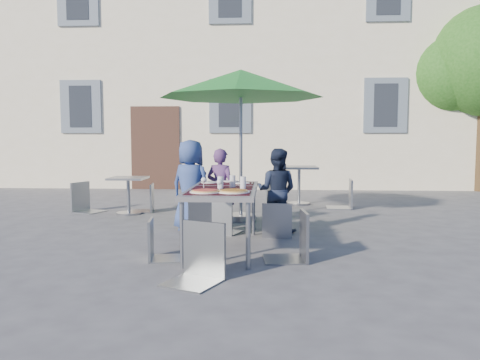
# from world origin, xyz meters

# --- Properties ---
(ground) EXTENTS (90.00, 90.00, 0.00)m
(ground) POSITION_xyz_m (0.00, 0.00, 0.00)
(ground) COLOR #4A4A4D
(ground) RESTS_ON ground
(building) EXTENTS (13.60, 8.20, 11.10)m
(building) POSITION_xyz_m (-0.00, 11.50, 4.85)
(building) COLOR beige
(building) RESTS_ON ground
(dining_table) EXTENTS (0.80, 1.85, 0.76)m
(dining_table) POSITION_xyz_m (0.46, 0.72, 0.70)
(dining_table) COLOR #47474C
(dining_table) RESTS_ON ground
(pizza_near_left) EXTENTS (0.34, 0.34, 0.03)m
(pizza_near_left) POSITION_xyz_m (0.32, 0.19, 0.77)
(pizza_near_left) COLOR white
(pizza_near_left) RESTS_ON dining_table
(pizza_near_right) EXTENTS (0.35, 0.35, 0.03)m
(pizza_near_right) POSITION_xyz_m (0.62, 0.20, 0.77)
(pizza_near_right) COLOR white
(pizza_near_right) RESTS_ON dining_table
(glassware) EXTENTS (0.54, 0.43, 0.15)m
(glassware) POSITION_xyz_m (0.53, 0.63, 0.83)
(glassware) COLOR silver
(glassware) RESTS_ON dining_table
(place_settings) EXTENTS (0.69, 0.50, 0.01)m
(place_settings) POSITION_xyz_m (0.46, 1.35, 0.76)
(place_settings) COLOR white
(place_settings) RESTS_ON dining_table
(child_0) EXTENTS (0.76, 0.65, 1.33)m
(child_0) POSITION_xyz_m (-0.12, 1.85, 0.66)
(child_0) COLOR #314989
(child_0) RESTS_ON ground
(child_1) EXTENTS (0.51, 0.42, 1.20)m
(child_1) POSITION_xyz_m (0.30, 1.96, 0.60)
(child_1) COLOR #533267
(child_1) RESTS_ON ground
(child_2) EXTENTS (0.65, 0.48, 1.20)m
(child_2) POSITION_xyz_m (1.12, 1.81, 0.60)
(child_2) COLOR #1A2239
(child_2) RESTS_ON ground
(chair_0) EXTENTS (0.56, 0.56, 1.00)m
(chair_0) POSITION_xyz_m (0.08, 1.65, 0.59)
(chair_0) COLOR gray
(chair_0) RESTS_ON ground
(chair_1) EXTENTS (0.51, 0.52, 0.90)m
(chair_1) POSITION_xyz_m (0.36, 1.64, 0.53)
(chair_1) COLOR #8E9599
(chair_1) RESTS_ON ground
(chair_2) EXTENTS (0.42, 0.42, 0.91)m
(chair_2) POSITION_xyz_m (1.13, 1.48, 0.53)
(chair_2) COLOR gray
(chair_2) RESTS_ON ground
(chair_3) EXTENTS (0.43, 0.43, 0.86)m
(chair_3) POSITION_xyz_m (-0.21, 0.21, 0.50)
(chair_3) COLOR gray
(chair_3) RESTS_ON ground
(chair_4) EXTENTS (0.50, 0.50, 1.03)m
(chair_4) POSITION_xyz_m (1.29, 0.27, 0.61)
(chair_4) COLOR gray
(chair_4) RESTS_ON ground
(chair_5) EXTENTS (0.61, 0.61, 1.04)m
(chair_5) POSITION_xyz_m (0.34, -0.54, 0.61)
(chair_5) COLOR gray
(chair_5) RESTS_ON ground
(patio_umbrella) EXTENTS (2.67, 2.67, 2.45)m
(patio_umbrella) POSITION_xyz_m (0.55, 2.77, 2.21)
(patio_umbrella) COLOR #9A9CA1
(patio_umbrella) RESTS_ON ground
(cafe_table_0) EXTENTS (0.62, 0.62, 0.66)m
(cafe_table_0) POSITION_xyz_m (-1.48, 3.28, 0.42)
(cafe_table_0) COLOR #9A9CA1
(cafe_table_0) RESTS_ON ground
(bg_chair_l_0) EXTENTS (0.60, 0.60, 1.04)m
(bg_chair_l_0) POSITION_xyz_m (-2.37, 3.51, 0.61)
(bg_chair_l_0) COLOR gray
(bg_chair_l_0) RESTS_ON ground
(bg_chair_r_0) EXTENTS (0.49, 0.48, 0.98)m
(bg_chair_r_0) POSITION_xyz_m (-1.24, 3.60, 0.57)
(bg_chair_r_0) COLOR gray
(bg_chair_r_0) RESTS_ON ground
(cafe_table_1) EXTENTS (0.73, 0.73, 0.78)m
(cafe_table_1) POSITION_xyz_m (1.63, 4.70, 0.55)
(cafe_table_1) COLOR #9A9CA1
(cafe_table_1) RESTS_ON ground
(bg_chair_l_1) EXTENTS (0.52, 0.52, 0.91)m
(bg_chair_l_1) POSITION_xyz_m (1.12, 4.33, 0.53)
(bg_chair_l_1) COLOR gray
(bg_chair_l_1) RESTS_ON ground
(bg_chair_r_1) EXTENTS (0.51, 0.51, 1.06)m
(bg_chair_r_1) POSITION_xyz_m (2.49, 4.25, 0.63)
(bg_chair_r_1) COLOR #92969D
(bg_chair_r_1) RESTS_ON ground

